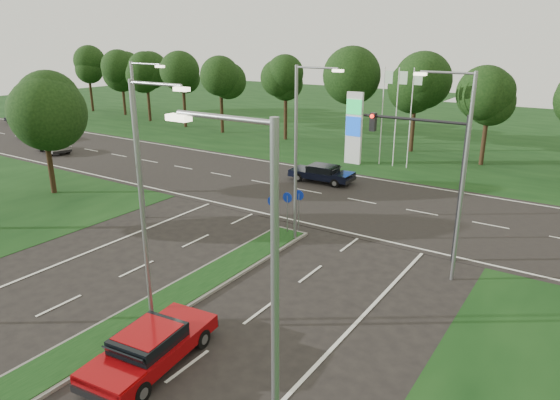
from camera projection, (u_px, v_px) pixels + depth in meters
The scene contains 18 objects.
verge_far at pixel (466, 130), 57.78m from camera, with size 160.00×50.00×0.02m, color black.
cross_road at pixel (348, 199), 33.21m from camera, with size 160.00×12.00×0.02m, color black.
median_kerb at pixel (93, 345), 17.34m from camera, with size 2.00×26.00×0.12m, color slate.
streetlight_median_near at pixel (145, 198), 16.83m from camera, with size 2.53×0.22×9.00m.
streetlight_median_far at pixel (299, 146), 24.76m from camera, with size 2.53×0.22×9.00m.
streetlight_left_far at pixel (140, 134), 28.05m from camera, with size 2.53×0.22×9.00m.
streetlight_right_far at pixel (460, 168), 20.67m from camera, with size 2.53×0.22×9.00m.
streetlight_right_near at pixel (266, 320), 9.58m from camera, with size 2.53×0.22×9.00m.
traffic_signal at pixel (435, 163), 23.23m from camera, with size 5.10×0.42×7.00m.
median_signs at pixel (286, 205), 26.65m from camera, with size 1.16×1.76×2.38m.
gas_pylon at pixel (357, 126), 41.37m from camera, with size 5.80×1.26×8.00m.
tree_left_far at pixel (37, 103), 32.71m from camera, with size 5.20×5.20×8.86m.
treeline_far at pixel (433, 78), 43.65m from camera, with size 6.00×6.00×9.90m.
red_sedan at pixel (151, 346), 16.17m from camera, with size 2.49×4.98×1.32m.
navy_sedan at pixel (322, 173), 36.83m from camera, with size 4.73×2.11×1.28m.
far_car_a at pixel (54, 146), 46.24m from camera, with size 4.34×2.60×1.17m.
far_car_b at pixel (33, 133), 51.88m from camera, with size 4.77×2.80×1.29m.
far_car_c at pixel (21, 119), 61.70m from camera, with size 4.27×2.24×1.18m.
Camera 1 is at (13.64, -4.84, 10.26)m, focal length 32.00 mm.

